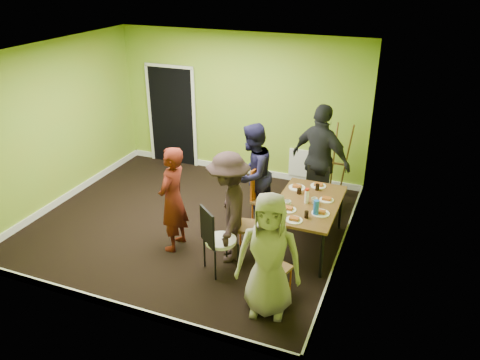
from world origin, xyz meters
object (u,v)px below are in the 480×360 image
at_px(easel, 334,162).
at_px(person_front_end, 269,256).
at_px(person_standing, 173,199).
at_px(chair_back_end, 318,181).
at_px(chair_front_end, 272,265).
at_px(dining_table, 308,206).
at_px(person_left_near, 229,208).
at_px(person_back_end, 320,160).
at_px(chair_left_near, 244,220).
at_px(chair_left_far, 264,194).
at_px(orange_bottle, 305,192).
at_px(blue_bottle, 316,208).
at_px(chair_bentwood, 216,237).
at_px(thermos, 307,197).
at_px(person_left_far, 252,175).

height_order(easel, person_front_end, person_front_end).
bearing_deg(person_front_end, person_standing, 143.42).
height_order(chair_back_end, person_standing, person_standing).
relative_size(chair_front_end, person_standing, 0.53).
distance_m(dining_table, chair_back_end, 0.97).
relative_size(person_left_near, person_back_end, 0.86).
xyz_separation_m(chair_left_near, person_front_end, (0.73, -1.09, 0.27)).
relative_size(chair_left_far, orange_bottle, 12.37).
relative_size(chair_left_far, person_left_near, 0.62).
bearing_deg(blue_bottle, person_left_near, -161.67).
relative_size(chair_bentwood, person_standing, 0.62).
relative_size(orange_bottle, person_back_end, 0.04).
bearing_deg(chair_front_end, chair_back_end, 105.95).
distance_m(blue_bottle, orange_bottle, 0.62).
bearing_deg(thermos, person_front_end, -92.25).
bearing_deg(person_front_end, person_back_end, 79.09).
height_order(chair_front_end, easel, easel).
relative_size(blue_bottle, person_standing, 0.14).
height_order(chair_left_near, person_left_near, person_left_near).
distance_m(chair_left_far, easel, 1.61).
bearing_deg(orange_bottle, chair_left_far, 170.48).
height_order(dining_table, chair_left_far, chair_left_far).
distance_m(chair_back_end, chair_bentwood, 2.25).
xyz_separation_m(chair_front_end, person_front_end, (0.04, -0.26, 0.33)).
relative_size(orange_bottle, person_standing, 0.05).
xyz_separation_m(blue_bottle, person_back_end, (-0.27, 1.46, 0.09)).
bearing_deg(orange_bottle, chair_left_near, -134.89).
distance_m(person_standing, person_front_end, 1.94).
bearing_deg(chair_left_near, chair_front_end, 29.67).
distance_m(chair_left_near, chair_front_end, 1.08).
xyz_separation_m(chair_back_end, person_standing, (-1.76, -1.71, 0.16)).
bearing_deg(person_back_end, blue_bottle, 123.69).
relative_size(blue_bottle, person_back_end, 0.12).
distance_m(chair_front_end, person_standing, 1.84).
bearing_deg(person_back_end, chair_bentwood, 90.75).
bearing_deg(person_standing, person_front_end, 63.91).
xyz_separation_m(chair_left_near, orange_bottle, (0.71, 0.72, 0.25)).
distance_m(thermos, person_standing, 1.95).
distance_m(thermos, person_left_far, 1.10).
xyz_separation_m(chair_left_far, person_front_end, (0.72, -1.92, 0.24)).
height_order(chair_left_near, thermos, chair_left_near).
height_order(chair_left_near, person_front_end, person_front_end).
height_order(chair_left_far, orange_bottle, chair_left_far).
bearing_deg(chair_left_near, person_left_near, -46.96).
height_order(dining_table, chair_front_end, chair_front_end).
relative_size(chair_back_end, person_standing, 0.57).
height_order(easel, thermos, easel).
height_order(chair_bentwood, person_standing, person_standing).
relative_size(blue_bottle, person_front_end, 0.14).
xyz_separation_m(dining_table, chair_front_end, (-0.12, -1.32, -0.21)).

